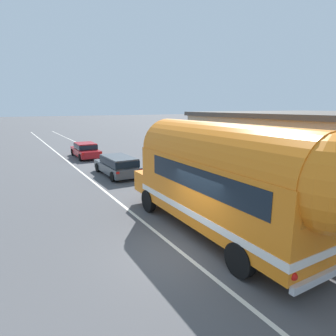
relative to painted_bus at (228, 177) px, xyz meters
name	(u,v)px	position (x,y,z in m)	size (l,w,h in m)	color
ground_plane	(181,252)	(-1.87, 0.02, -2.31)	(300.00, 300.00, 0.00)	#4C4C4F
lane_markings	(110,173)	(-0.13, 12.02, -2.30)	(3.89, 80.00, 0.01)	silver
painted_bus	(228,177)	(0.00, 0.00, 0.00)	(2.68, 10.32, 4.12)	orange
car_lead	(118,164)	(0.09, 11.03, -1.52)	(1.94, 4.63, 1.37)	#474C51
car_second	(85,150)	(0.03, 19.39, -1.56)	(1.98, 4.81, 1.37)	#A5191E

